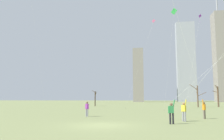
{
  "coord_description": "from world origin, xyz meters",
  "views": [
    {
      "loc": [
        3.14,
        -17.22,
        1.97
      ],
      "look_at": [
        0.0,
        6.0,
        4.84
      ],
      "focal_mm": 37.25,
      "sensor_mm": 36.0,
      "label": 1
    }
  ],
  "objects_px": {
    "kite_flyer_foreground_right_yellow": "(200,89)",
    "bare_tree_rightmost": "(95,98)",
    "distant_kite_high_overhead_pink": "(149,35)",
    "kite_flyer_midfield_left_teal": "(200,84)",
    "bystander_strolling_midfield": "(87,108)",
    "bare_tree_center": "(198,95)",
    "bare_tree_leftmost": "(218,96)",
    "kite_flyer_midfield_center_orange": "(196,80)",
    "distant_kite_drifting_right_green": "(173,19)",
    "distant_kite_low_near_trees_purple": "(198,28)"
  },
  "relations": [
    {
      "from": "kite_flyer_midfield_left_teal",
      "to": "kite_flyer_midfield_center_orange",
      "type": "xyz_separation_m",
      "value": [
        0.54,
        4.0,
        0.64
      ]
    },
    {
      "from": "distant_kite_high_overhead_pink",
      "to": "distant_kite_low_near_trees_purple",
      "type": "bearing_deg",
      "value": -1.6
    },
    {
      "from": "kite_flyer_midfield_left_teal",
      "to": "bare_tree_rightmost",
      "type": "xyz_separation_m",
      "value": [
        -16.63,
        39.47,
        -0.96
      ]
    },
    {
      "from": "kite_flyer_foreground_right_yellow",
      "to": "bare_tree_rightmost",
      "type": "bearing_deg",
      "value": 113.86
    },
    {
      "from": "kite_flyer_midfield_left_teal",
      "to": "bare_tree_center",
      "type": "relative_size",
      "value": 2.31
    },
    {
      "from": "kite_flyer_midfield_center_orange",
      "to": "bystander_strolling_midfield",
      "type": "relative_size",
      "value": 8.98
    },
    {
      "from": "kite_flyer_midfield_left_teal",
      "to": "kite_flyer_midfield_center_orange",
      "type": "relative_size",
      "value": 0.82
    },
    {
      "from": "bystander_strolling_midfield",
      "to": "bare_tree_center",
      "type": "distance_m",
      "value": 34.89
    },
    {
      "from": "bare_tree_leftmost",
      "to": "kite_flyer_foreground_right_yellow",
      "type": "bearing_deg",
      "value": -108.64
    },
    {
      "from": "kite_flyer_midfield_left_teal",
      "to": "distant_kite_low_near_trees_purple",
      "type": "height_order",
      "value": "distant_kite_low_near_trees_purple"
    },
    {
      "from": "kite_flyer_foreground_right_yellow",
      "to": "distant_kite_low_near_trees_purple",
      "type": "xyz_separation_m",
      "value": [
        6.33,
        26.62,
        13.14
      ]
    },
    {
      "from": "kite_flyer_foreground_right_yellow",
      "to": "bystander_strolling_midfield",
      "type": "bearing_deg",
      "value": 156.16
    },
    {
      "from": "kite_flyer_midfield_center_orange",
      "to": "bare_tree_rightmost",
      "type": "bearing_deg",
      "value": 115.84
    },
    {
      "from": "bystander_strolling_midfield",
      "to": "bare_tree_rightmost",
      "type": "xyz_separation_m",
      "value": [
        -6.15,
        33.49,
        1.19
      ]
    },
    {
      "from": "distant_kite_low_near_trees_purple",
      "to": "distant_kite_drifting_right_green",
      "type": "bearing_deg",
      "value": -125.44
    },
    {
      "from": "bystander_strolling_midfield",
      "to": "kite_flyer_midfield_left_teal",
      "type": "bearing_deg",
      "value": -29.7
    },
    {
      "from": "distant_kite_drifting_right_green",
      "to": "distant_kite_low_near_trees_purple",
      "type": "xyz_separation_m",
      "value": [
        5.85,
        8.23,
        0.63
      ]
    },
    {
      "from": "kite_flyer_midfield_left_teal",
      "to": "bare_tree_rightmost",
      "type": "bearing_deg",
      "value": 112.85
    },
    {
      "from": "distant_kite_drifting_right_green",
      "to": "bare_tree_rightmost",
      "type": "distance_m",
      "value": 29.47
    },
    {
      "from": "bare_tree_center",
      "to": "bare_tree_leftmost",
      "type": "relative_size",
      "value": 1.03
    },
    {
      "from": "distant_kite_drifting_right_green",
      "to": "bare_tree_leftmost",
      "type": "height_order",
      "value": "distant_kite_drifting_right_green"
    },
    {
      "from": "bare_tree_rightmost",
      "to": "distant_kite_high_overhead_pink",
      "type": "bearing_deg",
      "value": -39.87
    },
    {
      "from": "kite_flyer_midfield_left_teal",
      "to": "bystander_strolling_midfield",
      "type": "xyz_separation_m",
      "value": [
        -10.48,
        5.98,
        -2.15
      ]
    },
    {
      "from": "bare_tree_leftmost",
      "to": "bare_tree_center",
      "type": "bearing_deg",
      "value": -158.58
    },
    {
      "from": "distant_kite_drifting_right_green",
      "to": "bare_tree_center",
      "type": "xyz_separation_m",
      "value": [
        6.9,
        16.12,
        -12.55
      ]
    },
    {
      "from": "distant_kite_drifting_right_green",
      "to": "bare_tree_center",
      "type": "bearing_deg",
      "value": 66.82
    },
    {
      "from": "distant_kite_high_overhead_pink",
      "to": "bare_tree_rightmost",
      "type": "relative_size",
      "value": 4.49
    },
    {
      "from": "distant_kite_low_near_trees_purple",
      "to": "kite_flyer_midfield_center_orange",
      "type": "bearing_deg",
      "value": -104.27
    },
    {
      "from": "kite_flyer_midfield_left_teal",
      "to": "bystander_strolling_midfield",
      "type": "relative_size",
      "value": 7.35
    },
    {
      "from": "bare_tree_center",
      "to": "bystander_strolling_midfield",
      "type": "bearing_deg",
      "value": -121.36
    },
    {
      "from": "bare_tree_center",
      "to": "bare_tree_leftmost",
      "type": "height_order",
      "value": "bare_tree_center"
    },
    {
      "from": "bare_tree_center",
      "to": "bare_tree_rightmost",
      "type": "xyz_separation_m",
      "value": [
        -24.29,
        3.73,
        -0.58
      ]
    },
    {
      "from": "distant_kite_drifting_right_green",
      "to": "bare_tree_rightmost",
      "type": "bearing_deg",
      "value": 131.21
    },
    {
      "from": "bystander_strolling_midfield",
      "to": "kite_flyer_midfield_center_orange",
      "type": "bearing_deg",
      "value": -10.17
    },
    {
      "from": "kite_flyer_foreground_right_yellow",
      "to": "bare_tree_center",
      "type": "bearing_deg",
      "value": 77.94
    },
    {
      "from": "kite_flyer_foreground_right_yellow",
      "to": "bare_tree_leftmost",
      "type": "height_order",
      "value": "kite_flyer_foreground_right_yellow"
    },
    {
      "from": "distant_kite_low_near_trees_purple",
      "to": "bare_tree_rightmost",
      "type": "xyz_separation_m",
      "value": [
        -23.24,
        11.63,
        -13.76
      ]
    },
    {
      "from": "distant_kite_drifting_right_green",
      "to": "kite_flyer_foreground_right_yellow",
      "type": "bearing_deg",
      "value": -91.48
    },
    {
      "from": "kite_flyer_midfield_left_teal",
      "to": "bare_tree_center",
      "type": "height_order",
      "value": "kite_flyer_midfield_left_teal"
    },
    {
      "from": "distant_kite_high_overhead_pink",
      "to": "bare_tree_rightmost",
      "type": "xyz_separation_m",
      "value": [
        -13.6,
        11.36,
        -12.89
      ]
    },
    {
      "from": "kite_flyer_foreground_right_yellow",
      "to": "distant_kite_high_overhead_pink",
      "type": "bearing_deg",
      "value": 97.02
    },
    {
      "from": "bare_tree_rightmost",
      "to": "bystander_strolling_midfield",
      "type": "bearing_deg",
      "value": -79.59
    },
    {
      "from": "kite_flyer_foreground_right_yellow",
      "to": "distant_kite_drifting_right_green",
      "type": "height_order",
      "value": "distant_kite_drifting_right_green"
    },
    {
      "from": "bystander_strolling_midfield",
      "to": "distant_kite_drifting_right_green",
      "type": "relative_size",
      "value": 0.1
    },
    {
      "from": "kite_flyer_midfield_left_teal",
      "to": "distant_kite_high_overhead_pink",
      "type": "distance_m",
      "value": 30.69
    },
    {
      "from": "bare_tree_center",
      "to": "distant_kite_drifting_right_green",
      "type": "bearing_deg",
      "value": -113.18
    },
    {
      "from": "kite_flyer_midfield_left_teal",
      "to": "bare_tree_leftmost",
      "type": "height_order",
      "value": "kite_flyer_midfield_left_teal"
    },
    {
      "from": "kite_flyer_foreground_right_yellow",
      "to": "kite_flyer_midfield_left_teal",
      "type": "relative_size",
      "value": 0.88
    },
    {
      "from": "kite_flyer_midfield_left_teal",
      "to": "distant_kite_drifting_right_green",
      "type": "bearing_deg",
      "value": 87.8
    },
    {
      "from": "kite_flyer_foreground_right_yellow",
      "to": "distant_kite_drifting_right_green",
      "type": "distance_m",
      "value": 22.25
    }
  ]
}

